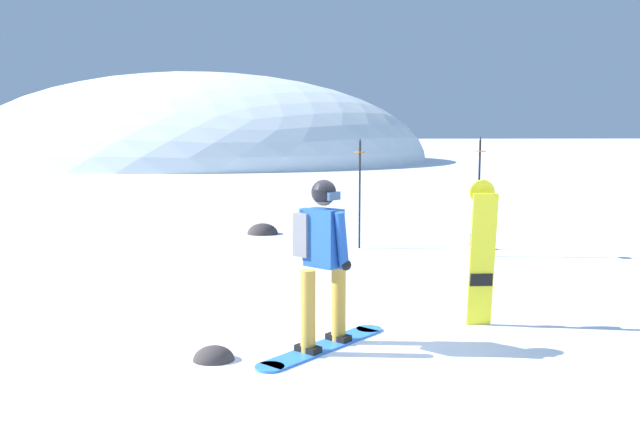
{
  "coord_description": "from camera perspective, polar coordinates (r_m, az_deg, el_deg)",
  "views": [
    {
      "loc": [
        -0.62,
        -6.64,
        2.21
      ],
      "look_at": [
        -0.09,
        2.93,
        1.0
      ],
      "focal_mm": 37.68,
      "sensor_mm": 36.0,
      "label": 1
    }
  ],
  "objects": [
    {
      "name": "rock_dark",
      "position": [
        6.68,
        -9.01,
        -12.19
      ],
      "size": [
        0.4,
        0.34,
        0.28
      ],
      "color": "#383333",
      "rests_on": "ground"
    },
    {
      "name": "ridge_peak_main",
      "position": [
        48.2,
        -10.25,
        4.43
      ],
      "size": [
        31.8,
        28.62,
        12.18
      ],
      "color": "white",
      "rests_on": "ground"
    },
    {
      "name": "spare_snowboard",
      "position": [
        7.7,
        13.58,
        -3.26
      ],
      "size": [
        0.28,
        0.18,
        1.65
      ],
      "color": "yellow",
      "rests_on": "ground"
    },
    {
      "name": "snowboarder_main",
      "position": [
        6.73,
        0.12,
        -3.85
      ],
      "size": [
        1.35,
        1.41,
        1.71
      ],
      "color": "blue",
      "rests_on": "ground"
    },
    {
      "name": "rock_small",
      "position": [
        14.29,
        -4.89,
        -1.74
      ],
      "size": [
        0.65,
        0.55,
        0.46
      ],
      "color": "#383333",
      "rests_on": "ground"
    },
    {
      "name": "piste_marker_far",
      "position": [
        11.9,
        13.34,
        2.07
      ],
      "size": [
        0.2,
        0.2,
        2.09
      ],
      "color": "black",
      "rests_on": "ground"
    },
    {
      "name": "piste_marker_near",
      "position": [
        12.43,
        3.39,
        2.36
      ],
      "size": [
        0.2,
        0.2,
        2.05
      ],
      "color": "black",
      "rests_on": "ground"
    },
    {
      "name": "ground_plane",
      "position": [
        7.03,
        2.06,
        -11.14
      ],
      "size": [
        300.0,
        300.0,
        0.0
      ],
      "primitive_type": "plane",
      "color": "white"
    }
  ]
}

